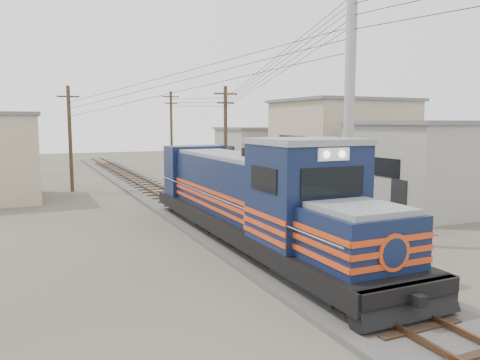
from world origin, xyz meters
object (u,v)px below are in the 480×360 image
market_umbrella (292,169)px  locomotive (253,200)px  vendor (316,191)px  billboard (317,162)px

market_umbrella → locomotive: bearing=-130.9°
market_umbrella → vendor: size_ratio=1.54×
billboard → vendor: size_ratio=2.36×
billboard → market_umbrella: (1.22, 4.14, -0.78)m
vendor → locomotive: bearing=-1.4°
billboard → market_umbrella: billboard is taller
locomotive → market_umbrella: locomotive is taller
locomotive → billboard: locomotive is taller
market_umbrella → vendor: market_umbrella is taller
locomotive → vendor: (7.00, 6.31, -0.93)m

